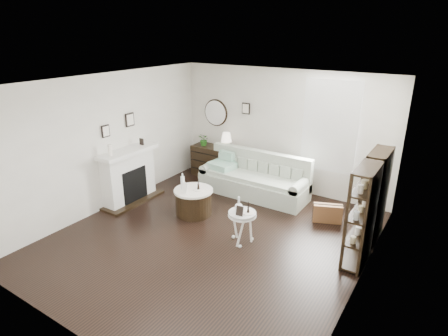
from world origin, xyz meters
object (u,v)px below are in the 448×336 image
Objects in this scene: sofa at (255,181)px; pedestal_table at (242,215)px; dresser at (215,162)px; drum_table at (194,202)px.

pedestal_table is at bearing -67.42° from sofa.
dresser is 3.16m from pedestal_table.
dresser reaches higher than pedestal_table.
pedestal_table is (1.34, -0.40, 0.26)m from drum_table.
drum_table is (-0.54, -1.53, -0.04)m from sofa.
sofa is 2.10m from pedestal_table.
dresser is at bearing 163.54° from sofa.
sofa is 3.16× the size of drum_table.
dresser is at bearing 112.57° from drum_table.
sofa is 1.40m from dresser.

